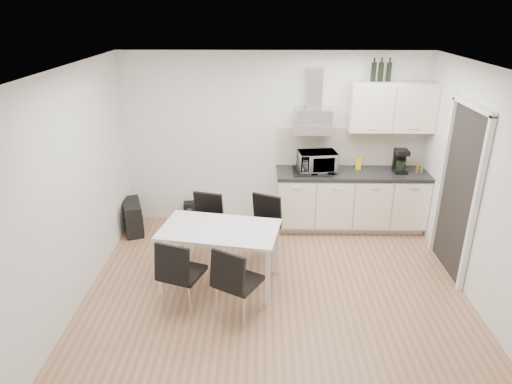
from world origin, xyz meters
TOP-DOWN VIEW (x-y plane):
  - ground at (0.00, 0.00)m, footprint 4.50×4.50m
  - wall_back at (0.00, 2.00)m, footprint 4.50×0.10m
  - wall_front at (0.00, -2.00)m, footprint 4.50×0.10m
  - wall_left at (-2.25, 0.00)m, footprint 0.10×4.00m
  - wall_right at (2.25, 0.00)m, footprint 0.10×4.00m
  - ceiling at (0.00, 0.00)m, footprint 4.50×4.50m
  - doorway at (2.21, 0.55)m, footprint 0.08×1.04m
  - kitchenette at (1.19, 1.73)m, footprint 2.22×0.64m
  - dining_table at (-0.67, 0.17)m, footprint 1.49×1.02m
  - chair_far_left at (-0.94, 0.77)m, footprint 0.56×0.60m
  - chair_far_right at (-0.19, 0.72)m, footprint 0.61×0.64m
  - chair_near_left at (-1.04, -0.33)m, footprint 0.58×0.62m
  - chair_near_right at (-0.42, -0.48)m, footprint 0.63×0.65m
  - guitar_amp at (-2.11, 1.52)m, footprint 0.43×0.62m
  - floor_speaker at (-1.31, 1.90)m, footprint 0.21×0.19m

SIDE VIEW (x-z plane):
  - ground at x=0.00m, z-range 0.00..0.00m
  - floor_speaker at x=-1.31m, z-range 0.00..0.32m
  - guitar_amp at x=-2.11m, z-range 0.00..0.48m
  - chair_far_left at x=-0.94m, z-range 0.00..0.88m
  - chair_far_right at x=-0.19m, z-range 0.00..0.88m
  - chair_near_left at x=-1.04m, z-range 0.00..0.88m
  - chair_near_right at x=-0.42m, z-range 0.00..0.88m
  - dining_table at x=-0.67m, z-range 0.29..1.04m
  - kitchenette at x=1.19m, z-range -0.43..2.09m
  - doorway at x=2.21m, z-range 0.00..2.10m
  - wall_back at x=0.00m, z-range 0.00..2.60m
  - wall_front at x=0.00m, z-range 0.00..2.60m
  - wall_left at x=-2.25m, z-range 0.00..2.60m
  - wall_right at x=2.25m, z-range 0.00..2.60m
  - ceiling at x=0.00m, z-range 2.60..2.60m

